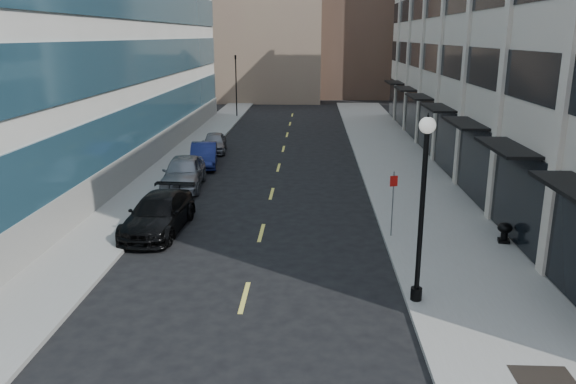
# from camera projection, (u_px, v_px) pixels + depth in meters

# --- Properties ---
(sidewalk_right) EXTENTS (5.00, 80.00, 0.15)m
(sidewalk_right) POSITION_uv_depth(u_px,v_px,m) (417.00, 194.00, 28.84)
(sidewalk_right) COLOR gray
(sidewalk_right) RESTS_ON ground
(sidewalk_left) EXTENTS (3.00, 80.00, 0.15)m
(sidewalk_left) POSITION_uv_depth(u_px,v_px,m) (148.00, 191.00, 29.42)
(sidewalk_left) COLOR gray
(sidewalk_left) RESTS_ON ground
(building_right) EXTENTS (15.30, 46.50, 18.25)m
(building_right) POSITION_uv_depth(u_px,v_px,m) (568.00, 17.00, 32.78)
(building_right) COLOR #B2A996
(building_right) RESTS_ON ground
(building_left) EXTENTS (16.14, 46.00, 20.00)m
(building_left) POSITION_uv_depth(u_px,v_px,m) (16.00, 0.00, 33.88)
(building_left) COLOR silver
(building_left) RESTS_ON ground
(skyline_tan_far) EXTENTS (12.00, 14.00, 22.00)m
(skyline_tan_far) POSITION_uv_depth(u_px,v_px,m) (204.00, 14.00, 82.60)
(skyline_tan_far) COLOR #826E55
(skyline_tan_far) RESTS_ON ground
(skyline_stone) EXTENTS (10.00, 14.00, 20.00)m
(skyline_stone) POSITION_uv_depth(u_px,v_px,m) (441.00, 18.00, 69.99)
(skyline_stone) COLOR #B2A996
(skyline_stone) RESTS_ON ground
(grate_far) EXTENTS (1.40, 1.00, 0.01)m
(grate_far) POSITION_uv_depth(u_px,v_px,m) (544.00, 378.00, 13.23)
(grate_far) COLOR black
(grate_far) RESTS_ON sidewalk_right
(road_centerline) EXTENTS (0.15, 68.20, 0.01)m
(road_centerline) POSITION_uv_depth(u_px,v_px,m) (267.00, 211.00, 26.28)
(road_centerline) COLOR #D8CC4C
(road_centerline) RESTS_ON ground
(traffic_signal) EXTENTS (0.66, 0.66, 6.98)m
(traffic_signal) POSITION_uv_depth(u_px,v_px,m) (236.00, 59.00, 54.80)
(traffic_signal) COLOR black
(traffic_signal) RESTS_ON ground
(car_black_pickup) EXTENTS (2.42, 5.40, 1.54)m
(car_black_pickup) POSITION_uv_depth(u_px,v_px,m) (159.00, 214.00, 23.37)
(car_black_pickup) COLOR black
(car_black_pickup) RESTS_ON ground
(car_silver_sedan) EXTENTS (2.39, 5.18, 1.72)m
(car_silver_sedan) POSITION_uv_depth(u_px,v_px,m) (184.00, 172.00, 30.10)
(car_silver_sedan) COLOR gray
(car_silver_sedan) RESTS_ON ground
(car_blue_sedan) EXTENTS (2.16, 4.63, 1.47)m
(car_blue_sedan) POSITION_uv_depth(u_px,v_px,m) (204.00, 155.00, 35.04)
(car_blue_sedan) COLOR #151D50
(car_blue_sedan) RESTS_ON ground
(car_grey_sedan) EXTENTS (2.00, 4.13, 1.36)m
(car_grey_sedan) POSITION_uv_depth(u_px,v_px,m) (214.00, 142.00, 39.46)
(car_grey_sedan) COLOR slate
(car_grey_sedan) RESTS_ON ground
(lamppost) EXTENTS (0.48, 0.48, 5.73)m
(lamppost) POSITION_uv_depth(u_px,v_px,m) (423.00, 194.00, 16.24)
(lamppost) COLOR black
(lamppost) RESTS_ON sidewalk_right
(sign_post) EXTENTS (0.31, 0.11, 2.67)m
(sign_post) POSITION_uv_depth(u_px,v_px,m) (393.00, 195.00, 22.18)
(sign_post) COLOR slate
(sign_post) RESTS_ON sidewalk_right
(urn_planter) EXTENTS (0.58, 0.58, 0.80)m
(urn_planter) POSITION_uv_depth(u_px,v_px,m) (505.00, 230.00, 21.79)
(urn_planter) COLOR black
(urn_planter) RESTS_ON sidewalk_right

